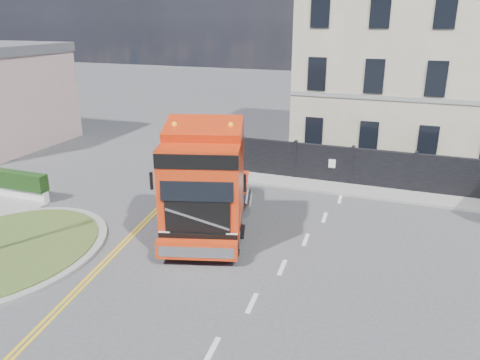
% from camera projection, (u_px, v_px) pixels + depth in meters
% --- Properties ---
extents(ground, '(120.00, 120.00, 0.00)m').
position_uv_depth(ground, '(210.00, 249.00, 17.65)').
color(ground, '#424244').
rests_on(ground, ground).
extents(traffic_island, '(6.80, 6.80, 0.17)m').
position_uv_depth(traffic_island, '(3.00, 251.00, 17.28)').
color(traffic_island, gray).
rests_on(traffic_island, ground).
extents(hoarding_fence, '(18.80, 0.25, 2.00)m').
position_uv_depth(hoarding_fence, '(404.00, 172.00, 23.11)').
color(hoarding_fence, black).
rests_on(hoarding_fence, ground).
extents(georgian_building, '(12.30, 10.30, 12.80)m').
position_uv_depth(georgian_building, '(409.00, 60.00, 28.34)').
color(georgian_building, beige).
rests_on(georgian_building, ground).
extents(pavement_far, '(20.00, 1.60, 0.12)m').
position_uv_depth(pavement_far, '(389.00, 195.00, 22.81)').
color(pavement_far, gray).
rests_on(pavement_far, ground).
extents(truck, '(4.90, 8.11, 4.57)m').
position_uv_depth(truck, '(206.00, 186.00, 18.17)').
color(truck, black).
rests_on(truck, ground).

